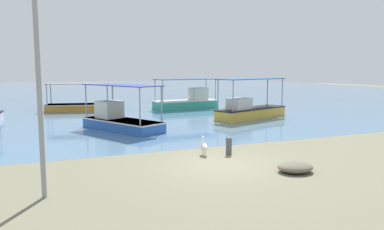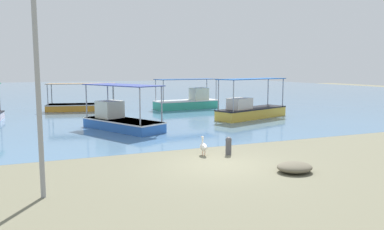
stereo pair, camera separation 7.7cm
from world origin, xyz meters
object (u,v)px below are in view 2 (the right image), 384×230
object	(u,v)px
pelican	(204,146)
lamp_post	(37,66)
fishing_boat_far_right	(120,119)
fishing_boat_near_left	(82,105)
fishing_boat_outer	(189,101)
fishing_boat_center	(250,110)
net_pile	(295,167)
mooring_bollard	(229,145)

from	to	relation	value
pelican	lamp_post	world-z (taller)	lamp_post
fishing_boat_far_right	fishing_boat_near_left	bearing A→B (deg)	95.35
lamp_post	fishing_boat_near_left	bearing A→B (deg)	81.44
fishing_boat_outer	fishing_boat_center	xyz separation A→B (m)	(1.74, -7.84, -0.04)
fishing_boat_near_left	lamp_post	bearing A→B (deg)	-98.56
fishing_boat_center	pelican	size ratio (longest dim) A/B	7.95
fishing_boat_near_left	fishing_boat_far_right	size ratio (longest dim) A/B	1.05
fishing_boat_near_left	net_pile	distance (m)	23.27
fishing_boat_center	lamp_post	xyz separation A→B (m)	(-14.15, -12.39, 3.05)
fishing_boat_near_left	mooring_bollard	distance (m)	19.90
fishing_boat_near_left	fishing_boat_far_right	world-z (taller)	fishing_boat_far_right
fishing_boat_center	net_pile	xyz separation A→B (m)	(-5.93, -12.94, -0.47)
fishing_boat_center	fishing_boat_outer	bearing A→B (deg)	102.49
net_pile	mooring_bollard	bearing A→B (deg)	105.78
mooring_bollard	fishing_boat_near_left	bearing A→B (deg)	101.49
fishing_boat_center	pelican	world-z (taller)	fishing_boat_center
net_pile	lamp_post	bearing A→B (deg)	176.17
fishing_boat_outer	net_pile	distance (m)	21.20
fishing_boat_center	net_pile	world-z (taller)	fishing_boat_center
fishing_boat_far_right	pelican	world-z (taller)	fishing_boat_far_right
fishing_boat_near_left	lamp_post	size ratio (longest dim) A/B	0.92
fishing_boat_near_left	fishing_boat_center	world-z (taller)	fishing_boat_center
fishing_boat_near_left	net_pile	bearing A→B (deg)	-77.88
mooring_bollard	net_pile	world-z (taller)	mooring_bollard
mooring_bollard	net_pile	size ratio (longest dim) A/B	0.60
lamp_post	net_pile	xyz separation A→B (m)	(8.23, -0.55, -3.51)
fishing_boat_outer	fishing_boat_far_right	bearing A→B (deg)	-131.07
mooring_bollard	net_pile	xyz separation A→B (m)	(0.92, -3.25, -0.24)
fishing_boat_center	mooring_bollard	world-z (taller)	fishing_boat_center
fishing_boat_center	fishing_boat_far_right	bearing A→B (deg)	-172.01
fishing_boat_outer	fishing_boat_near_left	distance (m)	9.29
fishing_boat_near_left	mooring_bollard	xyz separation A→B (m)	(3.97, -19.50, -0.06)
fishing_boat_far_right	mooring_bollard	world-z (taller)	fishing_boat_far_right
fishing_boat_near_left	fishing_boat_outer	bearing A→B (deg)	-12.30
pelican	fishing_boat_near_left	bearing A→B (deg)	98.73
fishing_boat_near_left	fishing_boat_center	size ratio (longest dim) A/B	0.95
fishing_boat_center	net_pile	size ratio (longest dim) A/B	4.98
fishing_boat_outer	pelican	bearing A→B (deg)	-109.58
fishing_boat_center	mooring_bollard	xyz separation A→B (m)	(-6.84, -9.69, -0.23)
fishing_boat_far_right	lamp_post	world-z (taller)	lamp_post
pelican	mooring_bollard	distance (m)	1.06
fishing_boat_near_left	net_pile	xyz separation A→B (m)	(4.88, -22.75, -0.29)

